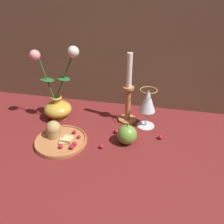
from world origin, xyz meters
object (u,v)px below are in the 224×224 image
(vase, at_px, (58,102))
(apple_beside_vase, at_px, (127,135))
(candlestick, at_px, (128,98))
(wine_glass, at_px, (148,102))
(plate_with_pastries, at_px, (59,137))

(vase, height_order, apple_beside_vase, vase)
(vase, xyz_separation_m, apple_beside_vase, (0.33, -0.12, -0.04))
(vase, relative_size, candlestick, 1.05)
(vase, distance_m, apple_beside_vase, 0.36)
(wine_glass, relative_size, apple_beside_vase, 1.95)
(vase, bearing_deg, candlestick, 8.43)
(plate_with_pastries, height_order, apple_beside_vase, apple_beside_vase)
(apple_beside_vase, bearing_deg, vase, 160.62)
(vase, xyz_separation_m, plate_with_pastries, (0.07, -0.16, -0.06))
(vase, xyz_separation_m, candlestick, (0.31, 0.05, 0.03))
(candlestick, relative_size, apple_beside_vase, 3.60)
(candlestick, distance_m, apple_beside_vase, 0.18)
(wine_glass, height_order, candlestick, candlestick)
(plate_with_pastries, xyz_separation_m, wine_glass, (0.32, 0.18, 0.10))
(vase, distance_m, candlestick, 0.32)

